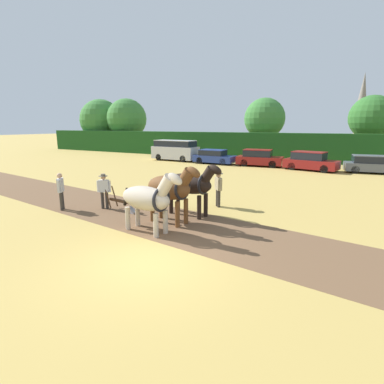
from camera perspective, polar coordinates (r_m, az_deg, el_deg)
ground_plane at (r=8.84m, az=-8.24°, el=-13.00°), size 240.00×240.00×0.00m
plowed_furrow_strip at (r=15.79m, az=-18.82°, el=-2.01°), size 34.50×7.95×0.01m
hedgerow at (r=33.76m, az=20.53°, el=7.90°), size 76.04×1.35×3.00m
tree_far_left at (r=51.99m, az=-16.93°, el=12.93°), size 6.64×6.64×7.90m
tree_left at (r=48.23m, az=-12.29°, el=13.47°), size 6.01×6.01×7.78m
tree_center_left at (r=37.65m, az=13.65°, el=13.44°), size 4.79×4.79×6.99m
tree_center at (r=36.56m, az=31.04°, el=12.08°), size 4.42×4.42×6.82m
church_spire at (r=73.47m, az=29.54°, el=13.93°), size 2.22×2.22×14.39m
draft_horse_lead_left at (r=10.76m, az=-8.38°, el=-1.19°), size 2.89×1.17×2.36m
draft_horse_lead_right at (r=11.66m, az=-4.10°, el=0.76°), size 2.64×1.22×2.41m
draft_horse_trail_left at (r=12.66m, az=-0.35°, el=1.52°), size 2.93×1.17×2.36m
plow at (r=13.79m, az=-12.83°, el=-2.32°), size 1.82×0.55×1.13m
farmer_at_plow at (r=14.37m, az=-16.42°, el=0.61°), size 0.58×0.41×1.63m
farmer_beside_team at (r=14.15m, az=5.04°, el=1.09°), size 0.49×0.50×1.69m
farmer_onlooker_left at (r=14.82m, az=-23.73°, el=0.60°), size 0.47×0.54×1.70m
parked_van at (r=33.09m, az=-3.23°, el=7.96°), size 5.16×2.16×2.21m
parked_car_left at (r=30.42m, az=4.23°, el=6.70°), size 4.15×1.93×1.42m
parked_car_center_left at (r=29.19m, az=12.65°, el=6.31°), size 4.37×2.18×1.58m
parked_car_center at (r=27.74m, az=21.59°, el=5.44°), size 4.62×2.59×1.60m
parked_car_center_right at (r=28.34m, az=30.80°, el=4.52°), size 4.10×2.32×1.43m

